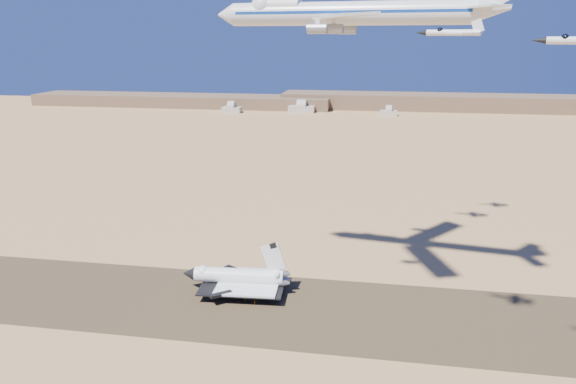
% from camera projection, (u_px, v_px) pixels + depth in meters
% --- Properties ---
extents(ground, '(1200.00, 1200.00, 0.00)m').
position_uv_depth(ground, '(263.00, 307.00, 184.20)').
color(ground, tan).
rests_on(ground, ground).
extents(runway, '(600.00, 50.00, 0.06)m').
position_uv_depth(runway, '(263.00, 307.00, 184.20)').
color(runway, '#493524').
rests_on(runway, ground).
extents(ridgeline, '(960.00, 90.00, 18.00)m').
position_uv_depth(ridgeline, '(410.00, 104.00, 671.85)').
color(ridgeline, brown).
rests_on(ridgeline, ground).
extents(hangars, '(200.50, 29.50, 30.00)m').
position_uv_depth(hangars, '(297.00, 109.00, 647.57)').
color(hangars, '#BAB4A5').
rests_on(hangars, ground).
extents(shuttle, '(37.81, 24.59, 18.60)m').
position_uv_depth(shuttle, '(238.00, 278.00, 194.53)').
color(shuttle, white).
rests_on(shuttle, runway).
extents(carrier_747, '(90.90, 69.53, 22.56)m').
position_uv_depth(carrier_747, '(340.00, 13.00, 172.34)').
color(carrier_747, silver).
extents(crew_a, '(0.42, 0.60, 1.56)m').
position_uv_depth(crew_a, '(249.00, 297.00, 189.10)').
color(crew_a, orange).
rests_on(crew_a, runway).
extents(crew_b, '(0.82, 0.91, 1.62)m').
position_uv_depth(crew_b, '(255.00, 303.00, 185.41)').
color(crew_b, orange).
rests_on(crew_b, runway).
extents(crew_c, '(1.05, 0.76, 1.62)m').
position_uv_depth(crew_c, '(245.00, 299.00, 187.75)').
color(crew_c, orange).
rests_on(crew_c, runway).
extents(chase_jet_a, '(14.76, 8.60, 3.76)m').
position_uv_depth(chase_jet_a, '(452.00, 32.00, 125.68)').
color(chase_jet_a, silver).
extents(chase_jet_d, '(16.53, 8.91, 4.12)m').
position_uv_depth(chase_jet_d, '(420.00, 16.00, 211.08)').
color(chase_jet_d, silver).
extents(chase_jet_e, '(15.85, 8.38, 3.95)m').
position_uv_depth(chase_jet_e, '(450.00, 10.00, 224.88)').
color(chase_jet_e, silver).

